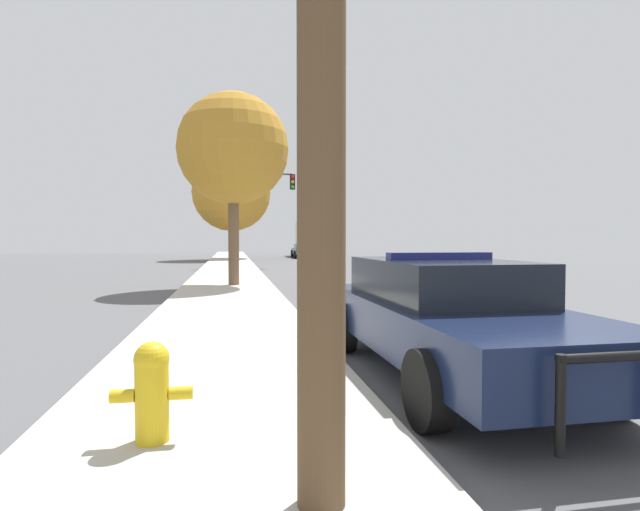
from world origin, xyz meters
name	(u,v)px	position (x,y,z in m)	size (l,w,h in m)	color
ground_plane	(576,352)	(0.00, 0.00, 0.00)	(110.00, 110.00, 0.00)	#565659
sidewalk_left	(223,362)	(-5.10, 0.00, 0.07)	(3.00, 110.00, 0.13)	#BCB7AD
police_car	(445,314)	(-2.44, -0.86, 0.76)	(2.09, 5.14, 1.49)	#141E3D
fire_hydrant	(152,389)	(-5.58, -2.63, 0.53)	(0.60, 0.26, 0.76)	gold
traffic_light	(257,199)	(-3.50, 22.97, 4.01)	(3.77, 0.35, 5.52)	#424247
car_background_distant	(304,250)	(1.31, 36.91, 0.68)	(2.13, 4.62, 1.23)	#474C51
box_truck	(311,238)	(2.48, 40.55, 1.80)	(2.88, 7.91, 3.40)	#B7B7BC
tree_sidewalk_near	(233,149)	(-4.91, 10.39, 4.64)	(3.69, 3.69, 6.38)	brown
tree_sidewalk_far	(232,192)	(-4.95, 33.95, 5.41)	(6.22, 6.22, 8.40)	brown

